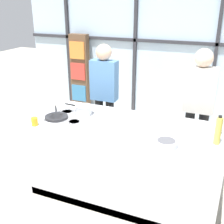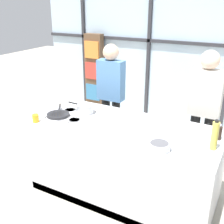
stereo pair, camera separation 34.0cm
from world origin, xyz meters
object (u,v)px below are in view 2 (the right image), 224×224
(pepper_grinder, at_px, (219,132))
(juice_glass_near, at_px, (36,118))
(mixing_bowl, at_px, (159,146))
(saucepan, at_px, (85,108))
(white_plate, at_px, (172,122))
(spectator_far_left, at_px, (111,91))
(spectator_center_left, at_px, (204,106))
(frying_pan, at_px, (58,114))
(oil_bottle, at_px, (215,136))

(pepper_grinder, xyz_separation_m, juice_glass_near, (-2.00, -0.58, -0.03))
(mixing_bowl, distance_m, juice_glass_near, 1.53)
(saucepan, height_order, mixing_bowl, saucepan)
(white_plate, bearing_deg, juice_glass_near, -151.62)
(spectator_far_left, xyz_separation_m, white_plate, (1.14, -0.56, -0.05))
(saucepan, bearing_deg, spectator_center_left, 31.25)
(spectator_center_left, xyz_separation_m, white_plate, (-0.26, -0.56, -0.07))
(frying_pan, bearing_deg, white_plate, 20.36)
(pepper_grinder, height_order, juice_glass_near, pepper_grinder)
(spectator_far_left, distance_m, oil_bottle, 1.97)
(spectator_center_left, distance_m, juice_glass_near, 2.16)
(oil_bottle, bearing_deg, juice_glass_near, -170.43)
(frying_pan, relative_size, mixing_bowl, 2.02)
(white_plate, height_order, juice_glass_near, juice_glass_near)
(spectator_center_left, bearing_deg, spectator_far_left, 0.00)
(frying_pan, relative_size, oil_bottle, 1.44)
(saucepan, distance_m, white_plate, 1.11)
(spectator_center_left, xyz_separation_m, pepper_grinder, (0.30, -0.76, 0.00))
(spectator_far_left, distance_m, juice_glass_near, 1.37)
(frying_pan, height_order, mixing_bowl, mixing_bowl)
(saucepan, height_order, white_plate, saucepan)
(white_plate, height_order, mixing_bowl, mixing_bowl)
(spectator_far_left, relative_size, oil_bottle, 5.41)
(white_plate, relative_size, oil_bottle, 0.89)
(white_plate, distance_m, oil_bottle, 0.72)
(mixing_bowl, height_order, juice_glass_near, juice_glass_near)
(oil_bottle, bearing_deg, spectator_far_left, 149.46)
(spectator_center_left, bearing_deg, oil_bottle, 106.40)
(spectator_far_left, xyz_separation_m, mixing_bowl, (1.23, -1.26, -0.02))
(white_plate, xyz_separation_m, pepper_grinder, (0.56, -0.20, 0.07))
(juice_glass_near, bearing_deg, pepper_grinder, 16.13)
(white_plate, relative_size, pepper_grinder, 1.56)
(pepper_grinder, relative_size, juice_glass_near, 1.86)
(saucepan, bearing_deg, white_plate, 13.09)
(juice_glass_near, bearing_deg, frying_pan, 68.78)
(mixing_bowl, bearing_deg, white_plate, 97.31)
(oil_bottle, bearing_deg, mixing_bowl, -150.08)
(spectator_far_left, relative_size, mixing_bowl, 7.57)
(mixing_bowl, bearing_deg, frying_pan, 171.44)
(spectator_center_left, bearing_deg, juice_glass_near, 38.23)
(oil_bottle, bearing_deg, spectator_center_left, 106.40)
(spectator_center_left, relative_size, white_plate, 6.14)
(saucepan, relative_size, white_plate, 1.38)
(saucepan, distance_m, mixing_bowl, 1.25)
(spectator_center_left, height_order, pepper_grinder, spectator_center_left)
(spectator_center_left, height_order, oil_bottle, spectator_center_left)
(white_plate, xyz_separation_m, juice_glass_near, (-1.44, -0.78, 0.04))
(spectator_far_left, distance_m, spectator_center_left, 1.40)
(spectator_center_left, bearing_deg, white_plate, 65.32)
(saucepan, bearing_deg, mixing_bowl, -21.36)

